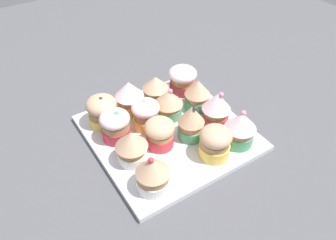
{
  "coord_description": "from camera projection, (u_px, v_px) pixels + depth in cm",
  "views": [
    {
      "loc": [
        43.91,
        -28.27,
        50.02
      ],
      "look_at": [
        0.0,
        0.0,
        4.2
      ],
      "focal_mm": 35.71,
      "sensor_mm": 36.0,
      "label": 1
    }
  ],
  "objects": [
    {
      "name": "cupcake_12",
      "position": [
        197.0,
        94.0,
        0.75
      ],
      "size": [
        5.82,
        5.82,
        7.42
      ],
      "color": "#4C9E6B",
      "rests_on": "baking_tray"
    },
    {
      "name": "ground_plane",
      "position": [
        168.0,
        139.0,
        0.73
      ],
      "size": [
        180.0,
        180.0,
        3.0
      ],
      "primitive_type": "cube",
      "color": "#4C4C51"
    },
    {
      "name": "cupcake_13",
      "position": [
        216.0,
        108.0,
        0.71
      ],
      "size": [
        6.22,
        6.22,
        8.15
      ],
      "color": "#D1333D",
      "rests_on": "baking_tray"
    },
    {
      "name": "cupcake_1",
      "position": [
        115.0,
        125.0,
        0.68
      ],
      "size": [
        6.21,
        6.21,
        7.11
      ],
      "color": "#D1333D",
      "rests_on": "baking_tray"
    },
    {
      "name": "cupcake_2",
      "position": [
        132.0,
        146.0,
        0.63
      ],
      "size": [
        6.28,
        6.28,
        7.29
      ],
      "color": "white",
      "rests_on": "baking_tray"
    },
    {
      "name": "cupcake_8",
      "position": [
        169.0,
        103.0,
        0.73
      ],
      "size": [
        6.36,
        6.36,
        7.19
      ],
      "color": "#4C9E6B",
      "rests_on": "baking_tray"
    },
    {
      "name": "cupcake_9",
      "position": [
        191.0,
        122.0,
        0.67
      ],
      "size": [
        5.51,
        5.51,
        8.24
      ],
      "color": "#4C9E6B",
      "rests_on": "baking_tray"
    },
    {
      "name": "cupcake_4",
      "position": [
        129.0,
        96.0,
        0.74
      ],
      "size": [
        6.49,
        6.49,
        7.94
      ],
      "color": "#EFC651",
      "rests_on": "baking_tray"
    },
    {
      "name": "cupcake_5",
      "position": [
        146.0,
        113.0,
        0.7
      ],
      "size": [
        5.98,
        5.98,
        6.96
      ],
      "color": "#EFC651",
      "rests_on": "baking_tray"
    },
    {
      "name": "cupcake_14",
      "position": [
        240.0,
        128.0,
        0.66
      ],
      "size": [
        6.37,
        6.37,
        8.2
      ],
      "color": "#4C9E6B",
      "rests_on": "baking_tray"
    },
    {
      "name": "cupcake_7",
      "position": [
        156.0,
        88.0,
        0.77
      ],
      "size": [
        6.27,
        6.27,
        6.45
      ],
      "color": "#4C9E6B",
      "rests_on": "baking_tray"
    },
    {
      "name": "cupcake_10",
      "position": [
        215.0,
        142.0,
        0.64
      ],
      "size": [
        6.28,
        6.28,
        6.87
      ],
      "color": "#EFC651",
      "rests_on": "baking_tray"
    },
    {
      "name": "cupcake_6",
      "position": [
        160.0,
        133.0,
        0.66
      ],
      "size": [
        6.08,
        6.08,
        6.47
      ],
      "color": "#D1333D",
      "rests_on": "baking_tray"
    },
    {
      "name": "cupcake_0",
      "position": [
        102.0,
        110.0,
        0.71
      ],
      "size": [
        6.59,
        6.59,
        7.27
      ],
      "color": "#EFC651",
      "rests_on": "baking_tray"
    },
    {
      "name": "cupcake_3",
      "position": [
        153.0,
        173.0,
        0.58
      ],
      "size": [
        6.19,
        6.19,
        7.63
      ],
      "color": "white",
      "rests_on": "baking_tray"
    },
    {
      "name": "baking_tray",
      "position": [
        168.0,
        133.0,
        0.72
      ],
      "size": [
        31.34,
        31.34,
        1.2
      ],
      "color": "silver",
      "rests_on": "ground_plane"
    },
    {
      "name": "cupcake_11",
      "position": [
        183.0,
        79.0,
        0.8
      ],
      "size": [
        6.76,
        6.76,
        6.75
      ],
      "color": "#D1333D",
      "rests_on": "baking_tray"
    }
  ]
}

